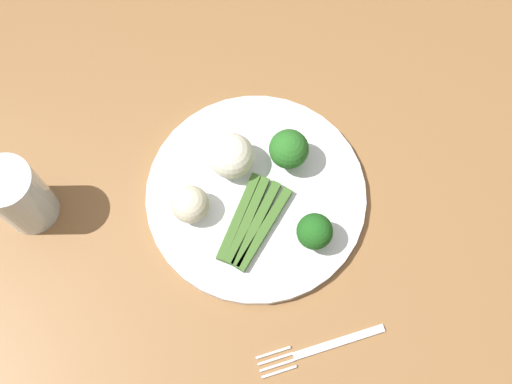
# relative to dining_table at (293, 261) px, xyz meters

# --- Properties ---
(ground_plane) EXTENTS (6.00, 6.00, 0.02)m
(ground_plane) POSITION_rel_dining_table_xyz_m (0.00, 0.00, -0.67)
(ground_plane) COLOR tan
(dining_table) EXTENTS (1.42, 0.95, 0.75)m
(dining_table) POSITION_rel_dining_table_xyz_m (0.00, 0.00, 0.00)
(dining_table) COLOR olive
(dining_table) RESTS_ON ground_plane
(plate) EXTENTS (0.30, 0.30, 0.01)m
(plate) POSITION_rel_dining_table_xyz_m (0.07, 0.05, 0.11)
(plate) COLOR white
(plate) RESTS_ON dining_table
(asparagus_bundle) EXTENTS (0.13, 0.11, 0.01)m
(asparagus_bundle) POSITION_rel_dining_table_xyz_m (0.03, 0.06, 0.12)
(asparagus_bundle) COLOR #3D6626
(asparagus_bundle) RESTS_ON plate
(broccoli_front) EXTENTS (0.05, 0.05, 0.06)m
(broccoli_front) POSITION_rel_dining_table_xyz_m (0.11, -0.00, 0.15)
(broccoli_front) COLOR #568E33
(broccoli_front) RESTS_ON plate
(broccoli_near_center) EXTENTS (0.05, 0.05, 0.06)m
(broccoli_near_center) POSITION_rel_dining_table_xyz_m (0.00, -0.02, 0.15)
(broccoli_near_center) COLOR #4C7F2B
(broccoli_near_center) RESTS_ON plate
(cauliflower_back) EXTENTS (0.05, 0.05, 0.05)m
(cauliflower_back) POSITION_rel_dining_table_xyz_m (0.05, 0.13, 0.14)
(cauliflower_back) COLOR beige
(cauliflower_back) RESTS_ON plate
(cauliflower_edge) EXTENTS (0.06, 0.06, 0.06)m
(cauliflower_edge) POSITION_rel_dining_table_xyz_m (0.11, 0.08, 0.14)
(cauliflower_edge) COLOR white
(cauliflower_edge) RESTS_ON plate
(fork) EXTENTS (0.05, 0.17, 0.00)m
(fork) POSITION_rel_dining_table_xyz_m (-0.14, -0.01, 0.10)
(fork) COLOR silver
(fork) RESTS_ON dining_table
(water_glass) EXTENTS (0.07, 0.07, 0.11)m
(water_glass) POSITION_rel_dining_table_xyz_m (0.08, 0.35, 0.15)
(water_glass) COLOR silver
(water_glass) RESTS_ON dining_table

